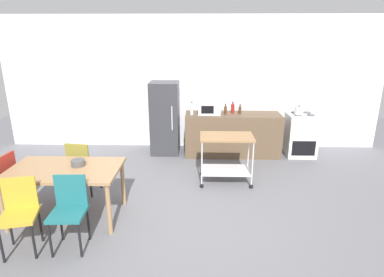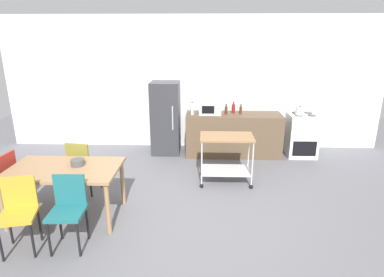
% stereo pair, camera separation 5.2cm
% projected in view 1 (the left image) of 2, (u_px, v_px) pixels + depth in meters
% --- Properties ---
extents(ground_plane, '(12.00, 12.00, 0.00)m').
position_uv_depth(ground_plane, '(185.00, 218.00, 4.61)').
color(ground_plane, slate).
extents(back_wall, '(8.40, 0.12, 2.90)m').
position_uv_depth(back_wall, '(191.00, 83.00, 7.21)').
color(back_wall, white).
rests_on(back_wall, ground_plane).
extents(kitchen_counter, '(2.00, 0.64, 0.90)m').
position_uv_depth(kitchen_counter, '(232.00, 134.00, 6.92)').
color(kitchen_counter, brown).
rests_on(kitchen_counter, ground_plane).
extents(dining_table, '(1.50, 0.90, 0.75)m').
position_uv_depth(dining_table, '(65.00, 174.00, 4.43)').
color(dining_table, '#A37A51').
rests_on(dining_table, ground_plane).
extents(chair_teal, '(0.42, 0.42, 0.89)m').
position_uv_depth(chair_teal, '(69.00, 207.00, 3.86)').
color(chair_teal, '#1E666B').
rests_on(chair_teal, ground_plane).
extents(chair_red, '(0.44, 0.44, 0.89)m').
position_uv_depth(chair_red, '(1.00, 179.00, 4.62)').
color(chair_red, '#B72D23').
rests_on(chair_red, ground_plane).
extents(chair_olive, '(0.46, 0.46, 0.89)m').
position_uv_depth(chair_olive, '(82.00, 164.00, 5.16)').
color(chair_olive, olive).
rests_on(chair_olive, ground_plane).
extents(chair_mustard, '(0.48, 0.48, 0.89)m').
position_uv_depth(chair_mustard, '(19.00, 210.00, 3.80)').
color(chair_mustard, gold).
rests_on(chair_mustard, ground_plane).
extents(stove_oven, '(0.60, 0.61, 0.92)m').
position_uv_depth(stove_oven, '(300.00, 135.00, 6.90)').
color(stove_oven, white).
rests_on(stove_oven, ground_plane).
extents(refrigerator, '(0.60, 0.63, 1.55)m').
position_uv_depth(refrigerator, '(165.00, 118.00, 6.95)').
color(refrigerator, '#333338').
rests_on(refrigerator, ground_plane).
extents(kitchen_cart, '(0.91, 0.57, 0.85)m').
position_uv_depth(kitchen_cart, '(226.00, 151.00, 5.56)').
color(kitchen_cart, olive).
rests_on(kitchen_cart, ground_plane).
extents(bottle_vinegar, '(0.07, 0.07, 0.27)m').
position_uv_depth(bottle_vinegar, '(192.00, 110.00, 6.68)').
color(bottle_vinegar, silver).
rests_on(bottle_vinegar, kitchen_counter).
extents(microwave, '(0.46, 0.35, 0.26)m').
position_uv_depth(microwave, '(209.00, 108.00, 6.74)').
color(microwave, silver).
rests_on(microwave, kitchen_counter).
extents(bottle_soy_sauce, '(0.06, 0.06, 0.22)m').
position_uv_depth(bottle_soy_sauce, '(225.00, 110.00, 6.74)').
color(bottle_soy_sauce, '#4C2D19').
rests_on(bottle_soy_sauce, kitchen_counter).
extents(bottle_sparkling_water, '(0.08, 0.08, 0.24)m').
position_uv_depth(bottle_sparkling_water, '(233.00, 108.00, 6.83)').
color(bottle_sparkling_water, maroon).
rests_on(bottle_sparkling_water, kitchen_counter).
extents(bottle_sesame_oil, '(0.06, 0.06, 0.20)m').
position_uv_depth(bottle_sesame_oil, '(240.00, 110.00, 6.76)').
color(bottle_sesame_oil, '#4C2D19').
rests_on(bottle_sesame_oil, kitchen_counter).
extents(fruit_bowl, '(0.19, 0.19, 0.09)m').
position_uv_depth(fruit_bowl, '(78.00, 163.00, 4.47)').
color(fruit_bowl, '#4C4C4C').
rests_on(fruit_bowl, dining_table).
extents(kettle, '(0.24, 0.17, 0.19)m').
position_uv_depth(kettle, '(299.00, 110.00, 6.64)').
color(kettle, silver).
rests_on(kettle, stove_oven).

